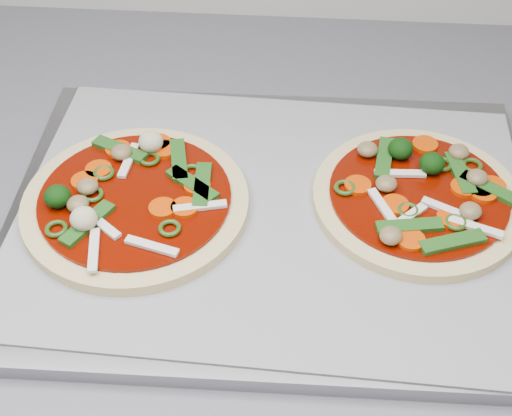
{
  "coord_description": "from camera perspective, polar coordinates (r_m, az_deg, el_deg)",
  "views": [
    {
      "loc": [
        0.18,
        0.76,
        1.38
      ],
      "look_at": [
        0.15,
        1.21,
        0.93
      ],
      "focal_mm": 50.0,
      "sensor_mm": 36.0,
      "label": 1
    }
  ],
  "objects": [
    {
      "name": "base_cabinet",
      "position": [
        1.11,
        -7.46,
        -14.84
      ],
      "size": [
        3.6,
        0.6,
        0.86
      ],
      "primitive_type": "cube",
      "color": "beige",
      "rests_on": "ground"
    },
    {
      "name": "countertop",
      "position": [
        0.76,
        -10.59,
        2.58
      ],
      "size": [
        3.6,
        0.6,
        0.04
      ],
      "primitive_type": "cube",
      "color": "slate",
      "rests_on": "base_cabinet"
    },
    {
      "name": "baking_tray",
      "position": [
        0.66,
        1.35,
        -0.72
      ],
      "size": [
        0.49,
        0.37,
        0.02
      ],
      "primitive_type": "cube",
      "rotation": [
        0.0,
        0.0,
        0.01
      ],
      "color": "gray",
      "rests_on": "countertop"
    },
    {
      "name": "parchment",
      "position": [
        0.66,
        1.37,
        -0.18
      ],
      "size": [
        0.48,
        0.35,
        0.0
      ],
      "primitive_type": "cube",
      "rotation": [
        0.0,
        0.0,
        -0.03
      ],
      "color": "gray",
      "rests_on": "baking_tray"
    },
    {
      "name": "pizza_left",
      "position": [
        0.66,
        -9.78,
        0.66
      ],
      "size": [
        0.23,
        0.23,
        0.04
      ],
      "rotation": [
        0.0,
        0.0,
        0.11
      ],
      "color": "beige",
      "rests_on": "parchment"
    },
    {
      "name": "pizza_right",
      "position": [
        0.67,
        12.96,
        0.98
      ],
      "size": [
        0.24,
        0.24,
        0.03
      ],
      "rotation": [
        0.0,
        0.0,
        -0.26
      ],
      "color": "beige",
      "rests_on": "parchment"
    }
  ]
}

